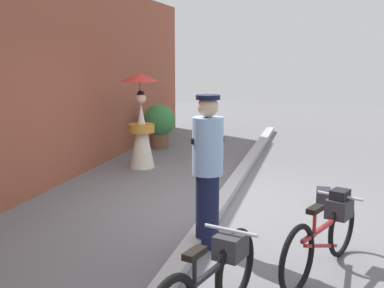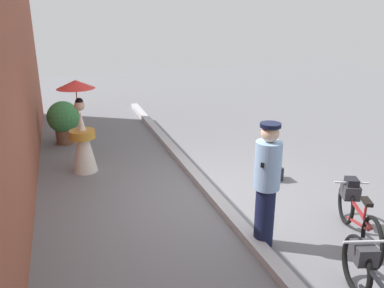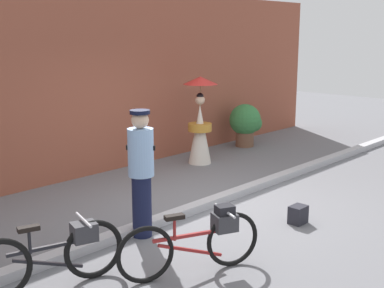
{
  "view_description": "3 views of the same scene",
  "coord_description": "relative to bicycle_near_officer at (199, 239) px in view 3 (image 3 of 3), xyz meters",
  "views": [
    {
      "loc": [
        -6.42,
        -1.27,
        2.11
      ],
      "look_at": [
        -0.24,
        0.38,
        0.92
      ],
      "focal_mm": 44.1,
      "sensor_mm": 36.0,
      "label": 1
    },
    {
      "loc": [
        -5.51,
        2.24,
        2.99
      ],
      "look_at": [
        0.51,
        0.18,
        0.82
      ],
      "focal_mm": 36.12,
      "sensor_mm": 36.0,
      "label": 2
    },
    {
      "loc": [
        -5.72,
        -5.02,
        2.67
      ],
      "look_at": [
        -0.24,
        0.16,
        1.02
      ],
      "focal_mm": 47.44,
      "sensor_mm": 36.0,
      "label": 3
    }
  ],
  "objects": [
    {
      "name": "person_officer",
      "position": [
        0.26,
        1.27,
        0.51
      ],
      "size": [
        0.34,
        0.34,
        1.71
      ],
      "color": "#141938",
      "rests_on": "ground_plane"
    },
    {
      "name": "potted_plant_by_door",
      "position": [
        5.64,
        3.66,
        0.17
      ],
      "size": [
        0.77,
        0.75,
        1.02
      ],
      "color": "brown",
      "rests_on": "ground_plane"
    },
    {
      "name": "bicycle_far_side",
      "position": [
        -1.31,
        0.88,
        -0.02
      ],
      "size": [
        1.62,
        0.61,
        0.74
      ],
      "color": "black",
      "rests_on": "ground_plane"
    },
    {
      "name": "ground_plane",
      "position": [
        1.79,
        1.41,
        -0.4
      ],
      "size": [
        30.0,
        30.0,
        0.0
      ],
      "primitive_type": "plane",
      "color": "slate"
    },
    {
      "name": "sidewalk_curb",
      "position": [
        1.79,
        1.41,
        -0.34
      ],
      "size": [
        14.0,
        0.2,
        0.12
      ],
      "primitive_type": "cube",
      "color": "#B2B2B7",
      "rests_on": "ground_plane"
    },
    {
      "name": "bicycle_near_officer",
      "position": [
        0.0,
        0.0,
        0.0
      ],
      "size": [
        1.6,
        0.76,
        0.76
      ],
      "color": "black",
      "rests_on": "ground_plane"
    },
    {
      "name": "person_with_parasol",
      "position": [
        3.69,
        3.37,
        0.46
      ],
      "size": [
        0.71,
        0.71,
        1.81
      ],
      "color": "silver",
      "rests_on": "ground_plane"
    },
    {
      "name": "backpack_on_pavement",
      "position": [
        2.1,
        -0.0,
        -0.27
      ],
      "size": [
        0.26,
        0.19,
        0.26
      ],
      "color": "#26262D",
      "rests_on": "ground_plane"
    },
    {
      "name": "building_wall",
      "position": [
        1.79,
        4.45,
        1.34
      ],
      "size": [
        14.0,
        0.4,
        3.49
      ],
      "primitive_type": "cube",
      "color": "brown",
      "rests_on": "ground_plane"
    }
  ]
}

